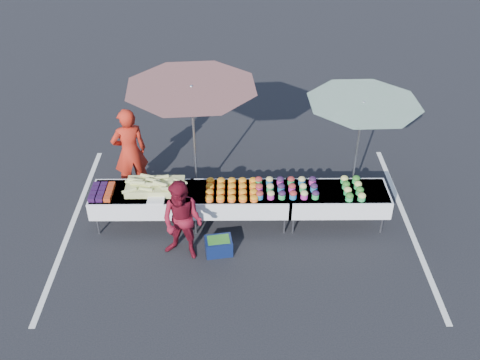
{
  "coord_description": "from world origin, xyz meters",
  "views": [
    {
      "loc": [
        -0.05,
        -7.87,
        6.55
      ],
      "look_at": [
        0.0,
        0.0,
        1.0
      ],
      "focal_mm": 40.0,
      "sensor_mm": 36.0,
      "label": 1
    }
  ],
  "objects_px": {
    "vendor": "(130,152)",
    "umbrella_right": "(363,111)",
    "storage_bin": "(219,246)",
    "customer": "(182,221)",
    "table_left": "(143,199)",
    "table_right": "(337,198)",
    "table_center": "(240,198)",
    "umbrella_left": "(192,97)"
  },
  "relations": [
    {
      "from": "table_right",
      "to": "storage_bin",
      "type": "distance_m",
      "value": 2.37
    },
    {
      "from": "umbrella_left",
      "to": "table_left",
      "type": "bearing_deg",
      "value": -139.68
    },
    {
      "from": "table_center",
      "to": "vendor",
      "type": "relative_size",
      "value": 0.99
    },
    {
      "from": "umbrella_left",
      "to": "umbrella_right",
      "type": "height_order",
      "value": "umbrella_left"
    },
    {
      "from": "storage_bin",
      "to": "umbrella_right",
      "type": "bearing_deg",
      "value": 22.78
    },
    {
      "from": "table_center",
      "to": "storage_bin",
      "type": "relative_size",
      "value": 3.62
    },
    {
      "from": "table_left",
      "to": "customer",
      "type": "distance_m",
      "value": 1.21
    },
    {
      "from": "customer",
      "to": "storage_bin",
      "type": "distance_m",
      "value": 0.86
    },
    {
      "from": "table_right",
      "to": "vendor",
      "type": "xyz_separation_m",
      "value": [
        -3.97,
        1.07,
        0.35
      ]
    },
    {
      "from": "table_left",
      "to": "table_center",
      "type": "xyz_separation_m",
      "value": [
        1.8,
        0.0,
        0.0
      ]
    },
    {
      "from": "storage_bin",
      "to": "table_center",
      "type": "bearing_deg",
      "value": 56.08
    },
    {
      "from": "umbrella_right",
      "to": "storage_bin",
      "type": "relative_size",
      "value": 5.47
    },
    {
      "from": "vendor",
      "to": "umbrella_right",
      "type": "height_order",
      "value": "umbrella_right"
    },
    {
      "from": "table_left",
      "to": "table_right",
      "type": "xyz_separation_m",
      "value": [
        3.6,
        0.0,
        0.0
      ]
    },
    {
      "from": "table_left",
      "to": "table_center",
      "type": "distance_m",
      "value": 1.8
    },
    {
      "from": "table_right",
      "to": "umbrella_left",
      "type": "distance_m",
      "value": 3.24
    },
    {
      "from": "table_center",
      "to": "table_right",
      "type": "relative_size",
      "value": 1.0
    },
    {
      "from": "table_left",
      "to": "storage_bin",
      "type": "relative_size",
      "value": 3.62
    },
    {
      "from": "umbrella_right",
      "to": "storage_bin",
      "type": "xyz_separation_m",
      "value": [
        -2.63,
        -1.62,
        -1.81
      ]
    },
    {
      "from": "storage_bin",
      "to": "umbrella_left",
      "type": "bearing_deg",
      "value": 97.47
    },
    {
      "from": "table_left",
      "to": "umbrella_right",
      "type": "bearing_deg",
      "value": 11.19
    },
    {
      "from": "table_center",
      "to": "storage_bin",
      "type": "xyz_separation_m",
      "value": [
        -0.38,
        -0.82,
        -0.43
      ]
    },
    {
      "from": "table_left",
      "to": "vendor",
      "type": "height_order",
      "value": "vendor"
    },
    {
      "from": "table_right",
      "to": "umbrella_right",
      "type": "relative_size",
      "value": 0.66
    },
    {
      "from": "table_center",
      "to": "umbrella_left",
      "type": "height_order",
      "value": "umbrella_left"
    },
    {
      "from": "umbrella_left",
      "to": "umbrella_right",
      "type": "relative_size",
      "value": 1.09
    },
    {
      "from": "table_left",
      "to": "storage_bin",
      "type": "height_order",
      "value": "table_left"
    },
    {
      "from": "umbrella_right",
      "to": "storage_bin",
      "type": "height_order",
      "value": "umbrella_right"
    },
    {
      "from": "customer",
      "to": "umbrella_right",
      "type": "height_order",
      "value": "umbrella_right"
    },
    {
      "from": "table_left",
      "to": "umbrella_left",
      "type": "bearing_deg",
      "value": 40.32
    },
    {
      "from": "table_left",
      "to": "umbrella_right",
      "type": "relative_size",
      "value": 0.66
    },
    {
      "from": "vendor",
      "to": "umbrella_right",
      "type": "bearing_deg",
      "value": 153.78
    },
    {
      "from": "table_right",
      "to": "customer",
      "type": "relative_size",
      "value": 1.2
    },
    {
      "from": "umbrella_left",
      "to": "umbrella_right",
      "type": "distance_m",
      "value": 3.12
    },
    {
      "from": "table_center",
      "to": "customer",
      "type": "relative_size",
      "value": 1.2
    },
    {
      "from": "vendor",
      "to": "customer",
      "type": "bearing_deg",
      "value": 98.62
    },
    {
      "from": "table_left",
      "to": "umbrella_right",
      "type": "xyz_separation_m",
      "value": [
        4.05,
        0.8,
        1.38
      ]
    },
    {
      "from": "customer",
      "to": "umbrella_right",
      "type": "distance_m",
      "value": 3.83
    },
    {
      "from": "storage_bin",
      "to": "customer",
      "type": "bearing_deg",
      "value": 176.64
    },
    {
      "from": "umbrella_right",
      "to": "storage_bin",
      "type": "distance_m",
      "value": 3.58
    },
    {
      "from": "table_center",
      "to": "storage_bin",
      "type": "height_order",
      "value": "table_center"
    },
    {
      "from": "umbrella_left",
      "to": "storage_bin",
      "type": "xyz_separation_m",
      "value": [
        0.47,
        -1.62,
        -2.1
      ]
    }
  ]
}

